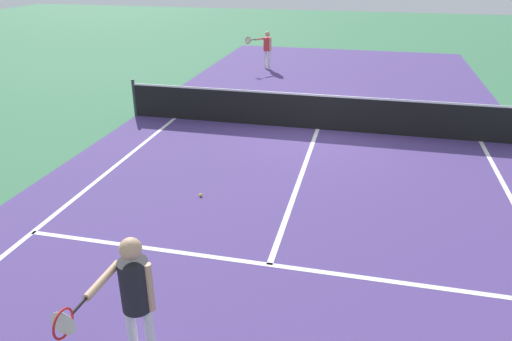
{
  "coord_description": "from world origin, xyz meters",
  "views": [
    {
      "loc": [
        1.2,
        -12.39,
        4.32
      ],
      "look_at": [
        -0.49,
        -5.2,
        1.0
      ],
      "focal_mm": 33.9,
      "sensor_mm": 36.0,
      "label": 1
    }
  ],
  "objects_px": {
    "net": "(319,112)",
    "tennis_ball_mid_court": "(201,195)",
    "player_near": "(134,292)",
    "player_far": "(267,46)"
  },
  "relations": [
    {
      "from": "player_far",
      "to": "player_near",
      "type": "bearing_deg",
      "value": -83.02
    },
    {
      "from": "player_near",
      "to": "tennis_ball_mid_court",
      "type": "height_order",
      "value": "player_near"
    },
    {
      "from": "net",
      "to": "player_far",
      "type": "bearing_deg",
      "value": 112.5
    },
    {
      "from": "player_near",
      "to": "player_far",
      "type": "distance_m",
      "value": 15.84
    },
    {
      "from": "player_far",
      "to": "tennis_ball_mid_court",
      "type": "distance_m",
      "value": 11.6
    },
    {
      "from": "player_far",
      "to": "tennis_ball_mid_court",
      "type": "height_order",
      "value": "player_far"
    },
    {
      "from": "player_near",
      "to": "player_far",
      "type": "height_order",
      "value": "player_near"
    },
    {
      "from": "tennis_ball_mid_court",
      "to": "player_far",
      "type": "bearing_deg",
      "value": 95.67
    },
    {
      "from": "net",
      "to": "tennis_ball_mid_court",
      "type": "height_order",
      "value": "net"
    },
    {
      "from": "net",
      "to": "tennis_ball_mid_court",
      "type": "bearing_deg",
      "value": -111.54
    }
  ]
}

